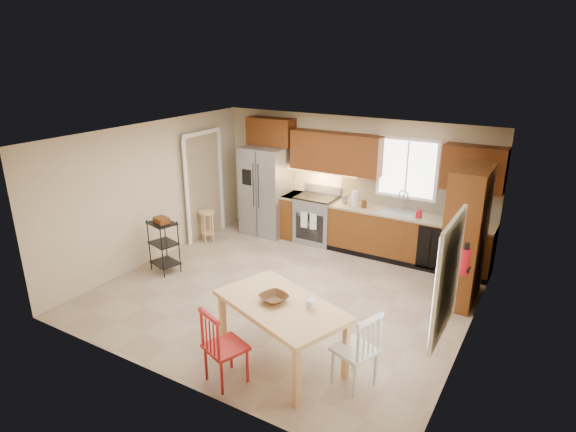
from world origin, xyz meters
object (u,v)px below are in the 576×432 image
(dining_table, at_px, (281,333))
(table_bowl, at_px, (274,302))
(utility_cart, at_px, (164,246))
(refrigerator, at_px, (266,191))
(bar_stool, at_px, (208,226))
(fire_extinguisher, at_px, (465,262))
(soap_bottle, at_px, (419,212))
(chair_white, at_px, (355,349))
(table_jar, at_px, (311,305))
(chair_red, at_px, (226,346))
(pantry, at_px, (465,236))
(range_stove, at_px, (317,220))

(dining_table, distance_m, table_bowl, 0.42)
(utility_cart, bearing_deg, refrigerator, 93.72)
(bar_stool, bearing_deg, utility_cart, -69.51)
(fire_extinguisher, bearing_deg, dining_table, -136.31)
(table_bowl, bearing_deg, utility_cart, 158.68)
(soap_bottle, xyz_separation_m, bar_stool, (-3.91, -1.03, -0.68))
(chair_white, bearing_deg, table_jar, 104.92)
(refrigerator, relative_size, dining_table, 1.12)
(chair_red, bearing_deg, pantry, 80.49)
(refrigerator, distance_m, bar_stool, 1.41)
(chair_white, distance_m, table_bowl, 1.10)
(chair_red, bearing_deg, refrigerator, 137.27)
(chair_white, bearing_deg, refrigerator, 64.31)
(range_stove, xyz_separation_m, pantry, (2.98, -0.99, 0.59))
(table_bowl, bearing_deg, bar_stool, 140.94)
(refrigerator, height_order, dining_table, refrigerator)
(soap_bottle, relative_size, chair_red, 0.20)
(soap_bottle, distance_m, pantry, 1.31)
(pantry, relative_size, table_jar, 14.45)
(refrigerator, height_order, pantry, pantry)
(fire_extinguisher, relative_size, bar_stool, 0.57)
(refrigerator, relative_size, fire_extinguisher, 5.06)
(dining_table, relative_size, table_jar, 11.22)
(bar_stool, height_order, utility_cart, utility_cart)
(chair_red, bearing_deg, table_bowl, 89.02)
(chair_red, xyz_separation_m, bar_stool, (-2.96, 3.25, -0.16))
(dining_table, bearing_deg, utility_cart, 179.24)
(soap_bottle, relative_size, bar_stool, 0.30)
(pantry, distance_m, dining_table, 3.20)
(pantry, bearing_deg, table_bowl, -121.28)
(table_jar, bearing_deg, table_bowl, -167.47)
(bar_stool, bearing_deg, table_bowl, -27.84)
(dining_table, xyz_separation_m, chair_white, (0.95, 0.05, 0.08))
(chair_red, distance_m, utility_cart, 3.27)
(chair_white, relative_size, table_jar, 6.59)
(pantry, height_order, fire_extinguisher, pantry)
(fire_extinguisher, relative_size, chair_white, 0.38)
(fire_extinguisher, distance_m, dining_table, 2.53)
(soap_bottle, bearing_deg, range_stove, 177.60)
(fire_extinguisher, xyz_separation_m, chair_white, (-0.80, -1.63, -0.62))
(soap_bottle, bearing_deg, pantry, -43.45)
(table_jar, xyz_separation_m, bar_stool, (-3.66, 2.50, -0.52))
(range_stove, bearing_deg, chair_red, -76.14)
(chair_red, height_order, utility_cart, chair_red)
(pantry, relative_size, dining_table, 1.29)
(refrigerator, bearing_deg, chair_red, -62.64)
(chair_white, xyz_separation_m, table_bowl, (-1.05, -0.05, 0.33))
(pantry, bearing_deg, soap_bottle, 136.55)
(dining_table, bearing_deg, chair_white, 22.92)
(range_stove, distance_m, soap_bottle, 2.10)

